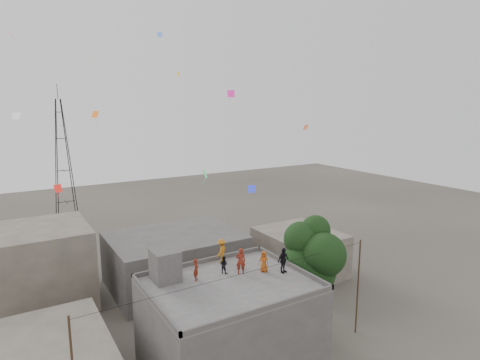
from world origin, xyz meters
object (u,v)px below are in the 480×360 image
Objects in this scene: stair_head_box at (165,265)px; person_dark_adult at (283,260)px; tree at (313,258)px; person_red_adult at (241,261)px; transmission_tower at (63,164)px.

stair_head_box reaches higher than person_dark_adult.
tree reaches higher than person_dark_adult.
stair_head_box is 4.91m from person_red_adult.
stair_head_box is 0.10× the size of transmission_tower.
tree is 5.16× the size of person_red_adult.
stair_head_box is 10.80m from tree.
stair_head_box is 7.72m from person_dark_adult.
stair_head_box is 1.13× the size of person_red_adult.
tree is (10.57, -2.00, -1.00)m from stair_head_box.
transmission_tower reaches higher than stair_head_box.
stair_head_box is 37.46m from transmission_tower.
transmission_tower is (-11.37, 39.40, 2.97)m from tree.
transmission_tower is (-0.80, 37.40, 1.97)m from stair_head_box.
stair_head_box is at bearing 6.55° from person_red_adult.
person_red_adult is 1.04× the size of person_dark_adult.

